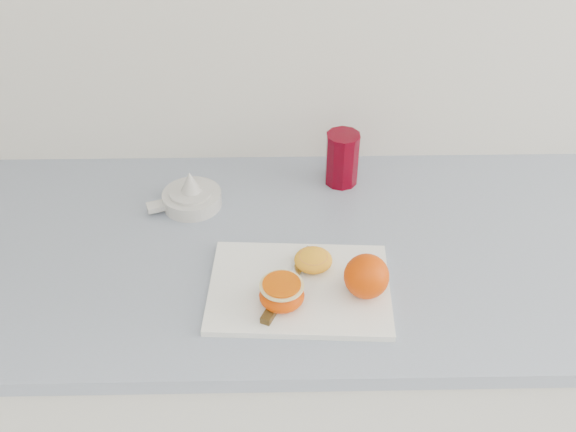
% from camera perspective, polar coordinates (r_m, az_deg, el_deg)
% --- Properties ---
extents(counter, '(2.35, 0.64, 0.89)m').
position_cam_1_polar(counter, '(1.55, 1.92, -14.92)').
color(counter, silver).
rests_on(counter, ground).
extents(cutting_board, '(0.32, 0.24, 0.01)m').
position_cam_1_polar(cutting_board, '(1.12, 1.03, -6.42)').
color(cutting_board, white).
rests_on(cutting_board, counter).
extents(whole_orange, '(0.08, 0.08, 0.08)m').
position_cam_1_polar(whole_orange, '(1.09, 6.99, -5.34)').
color(whole_orange, '#EE5200').
rests_on(whole_orange, cutting_board).
extents(half_orange, '(0.08, 0.08, 0.05)m').
position_cam_1_polar(half_orange, '(1.07, -0.56, -6.93)').
color(half_orange, '#EE5200').
rests_on(half_orange, cutting_board).
extents(squeezed_shell, '(0.07, 0.07, 0.03)m').
position_cam_1_polar(squeezed_shell, '(1.15, 2.26, -3.91)').
color(squeezed_shell, orange).
rests_on(squeezed_shell, cutting_board).
extents(paring_knife, '(0.10, 0.19, 0.01)m').
position_cam_1_polar(paring_knife, '(1.09, -0.70, -7.23)').
color(paring_knife, '#473215').
rests_on(paring_knife, cutting_board).
extents(citrus_juicer, '(0.15, 0.12, 0.08)m').
position_cam_1_polar(citrus_juicer, '(1.32, -8.61, 1.75)').
color(citrus_juicer, silver).
rests_on(citrus_juicer, counter).
extents(red_tumbler, '(0.07, 0.07, 0.12)m').
position_cam_1_polar(red_tumbler, '(1.36, 4.82, 4.94)').
color(red_tumbler, '#5F000E').
rests_on(red_tumbler, counter).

